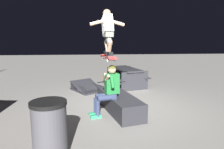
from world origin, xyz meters
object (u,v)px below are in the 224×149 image
(skateboard, at_px, (108,58))
(skater_airborne, at_px, (108,30))
(trash_bin, at_px, (50,129))
(person_sitting_on_ledge, at_px, (108,88))
(picnic_table_back, at_px, (126,74))
(kicker_ramp, at_px, (88,89))
(ledge_box_main, at_px, (119,103))

(skateboard, relative_size, skater_airborne, 0.93)
(skater_airborne, relative_size, trash_bin, 1.18)
(person_sitting_on_ledge, height_order, trash_bin, person_sitting_on_ledge)
(picnic_table_back, bearing_deg, skater_airborne, 161.46)
(kicker_ramp, bearing_deg, ledge_box_main, -158.95)
(ledge_box_main, relative_size, picnic_table_back, 1.04)
(picnic_table_back, bearing_deg, person_sitting_on_ledge, 162.43)
(person_sitting_on_ledge, height_order, picnic_table_back, person_sitting_on_ledge)
(skateboard, distance_m, skater_airborne, 0.69)
(person_sitting_on_ledge, relative_size, trash_bin, 1.35)
(trash_bin, bearing_deg, person_sitting_on_ledge, -31.81)
(skater_airborne, bearing_deg, trash_bin, 150.77)
(ledge_box_main, bearing_deg, picnic_table_back, -13.59)
(ledge_box_main, bearing_deg, kicker_ramp, 21.05)
(picnic_table_back, xyz_separation_m, trash_bin, (-4.91, 2.09, -0.02))
(skateboard, bearing_deg, ledge_box_main, -62.88)
(ledge_box_main, distance_m, skater_airborne, 1.94)
(skateboard, bearing_deg, trash_bin, 149.86)
(trash_bin, bearing_deg, ledge_box_main, -34.20)
(ledge_box_main, xyz_separation_m, skater_airborne, (-0.09, 0.30, 1.92))
(picnic_table_back, height_order, trash_bin, trash_bin)
(person_sitting_on_ledge, distance_m, skater_airborne, 1.45)
(skater_airborne, height_order, picnic_table_back, skater_airborne)
(person_sitting_on_ledge, bearing_deg, skateboard, -7.57)
(skateboard, distance_m, picnic_table_back, 3.30)
(skateboard, height_order, kicker_ramp, skateboard)
(skater_airborne, relative_size, picnic_table_back, 0.56)
(skater_airborne, distance_m, trash_bin, 2.80)
(ledge_box_main, height_order, person_sitting_on_ledge, person_sitting_on_ledge)
(skateboard, xyz_separation_m, picnic_table_back, (3.00, -0.98, -0.96))
(trash_bin, bearing_deg, kicker_ramp, -6.85)
(skateboard, relative_size, trash_bin, 1.09)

